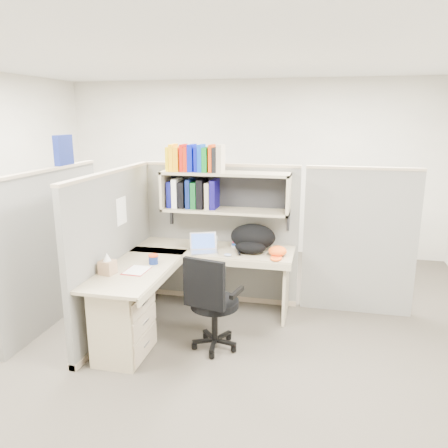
% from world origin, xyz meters
% --- Properties ---
extents(ground, '(6.00, 6.00, 0.00)m').
position_xyz_m(ground, '(0.00, 0.00, 0.00)').
color(ground, '#332F27').
rests_on(ground, ground).
extents(room_shell, '(6.00, 6.00, 6.00)m').
position_xyz_m(room_shell, '(0.00, 0.00, 1.62)').
color(room_shell, '#B9B4A7').
rests_on(room_shell, ground).
extents(cubicle, '(3.79, 1.84, 1.95)m').
position_xyz_m(cubicle, '(-0.37, 0.45, 0.91)').
color(cubicle, '#5C5B57').
rests_on(cubicle, ground).
extents(desk, '(1.74, 1.75, 0.73)m').
position_xyz_m(desk, '(-0.41, -0.29, 0.44)').
color(desk, tan).
rests_on(desk, ground).
extents(laptop, '(0.37, 0.37, 0.20)m').
position_xyz_m(laptop, '(-0.07, 0.41, 0.83)').
color(laptop, '#B0B0B4').
rests_on(laptop, desk).
extents(backpack, '(0.49, 0.38, 0.29)m').
position_xyz_m(backpack, '(0.42, 0.56, 0.87)').
color(backpack, black).
rests_on(backpack, desk).
extents(orange_cap, '(0.20, 0.23, 0.10)m').
position_xyz_m(orange_cap, '(0.71, 0.46, 0.78)').
color(orange_cap, '#E95414').
rests_on(orange_cap, desk).
extents(snack_canister, '(0.10, 0.10, 0.09)m').
position_xyz_m(snack_canister, '(-0.46, -0.06, 0.78)').
color(snack_canister, navy).
rests_on(snack_canister, desk).
extents(tissue_box, '(0.14, 0.14, 0.20)m').
position_xyz_m(tissue_box, '(-0.76, -0.41, 0.83)').
color(tissue_box, '#A47F5D').
rests_on(tissue_box, desk).
extents(mouse, '(0.09, 0.06, 0.03)m').
position_xyz_m(mouse, '(0.21, 0.34, 0.75)').
color(mouse, '#889AC1').
rests_on(mouse, desk).
extents(paper_cup, '(0.06, 0.06, 0.09)m').
position_xyz_m(paper_cup, '(-0.04, 0.76, 0.77)').
color(paper_cup, white).
rests_on(paper_cup, desk).
extents(book_stack, '(0.18, 0.24, 0.11)m').
position_xyz_m(book_stack, '(0.27, 0.75, 0.79)').
color(book_stack, gray).
rests_on(book_stack, desk).
extents(loose_paper, '(0.20, 0.26, 0.00)m').
position_xyz_m(loose_paper, '(-0.54, -0.26, 0.73)').
color(loose_paper, white).
rests_on(loose_paper, desk).
extents(task_chair, '(0.53, 0.49, 0.95)m').
position_xyz_m(task_chair, '(0.20, -0.28, 0.33)').
color(task_chair, black).
rests_on(task_chair, ground).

